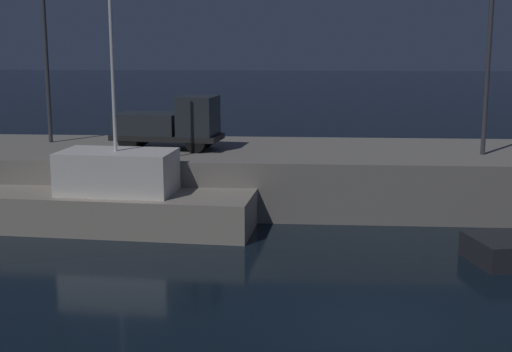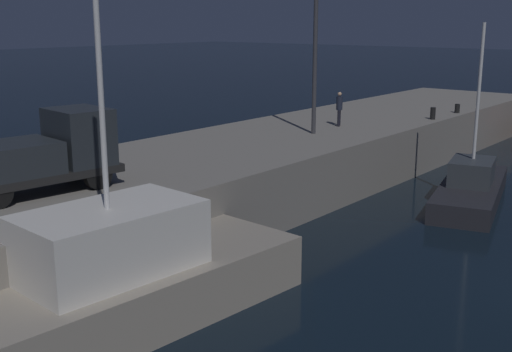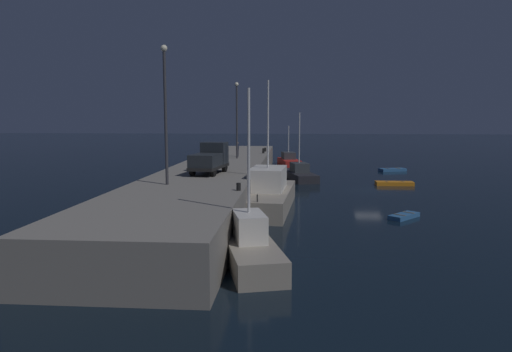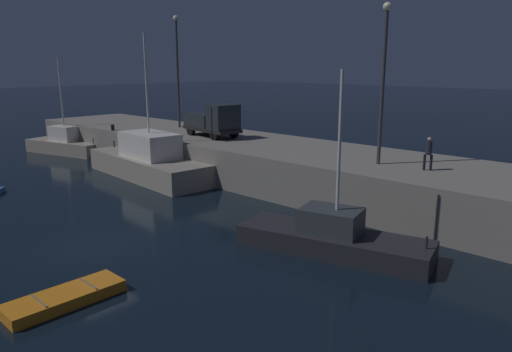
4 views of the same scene
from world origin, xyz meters
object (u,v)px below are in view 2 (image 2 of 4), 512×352
object	(u,v)px
dockworker	(339,107)
bollard_central	(457,108)
utility_truck	(43,154)
bollard_east	(433,113)
lamp_post_east	(316,27)
fishing_boat_blue	(471,188)
fishing_boat_white	(106,287)

from	to	relation	value
dockworker	bollard_central	xyz separation A→B (m)	(8.27, -2.78, -0.72)
utility_truck	bollard_east	size ratio (longest dim) A/B	8.18
lamp_post_east	fishing_boat_blue	bearing A→B (deg)	-74.81
fishing_boat_blue	bollard_east	size ratio (longest dim) A/B	13.29
lamp_post_east	bollard_east	distance (m)	9.27
lamp_post_east	dockworker	world-z (taller)	lamp_post_east
dockworker	bollard_east	size ratio (longest dim) A/B	2.66
fishing_boat_blue	utility_truck	distance (m)	17.84
utility_truck	fishing_boat_white	bearing A→B (deg)	-107.84
lamp_post_east	bollard_east	world-z (taller)	lamp_post_east
fishing_boat_white	lamp_post_east	bearing A→B (deg)	15.10
bollard_central	fishing_boat_white	bearing A→B (deg)	-176.41
fishing_boat_white	bollard_east	xyz separation A→B (m)	(23.24, 1.71, 1.71)
bollard_central	fishing_boat_blue	bearing A→B (deg)	-153.94
lamp_post_east	dockworker	size ratio (longest dim) A/B	4.90
lamp_post_east	utility_truck	world-z (taller)	lamp_post_east
dockworker	bollard_central	bearing A→B (deg)	-18.56
fishing_boat_blue	dockworker	bearing A→B (deg)	83.99
fishing_boat_blue	bollard_central	xyz separation A→B (m)	(9.03, 4.42, 2.13)
dockworker	bollard_east	xyz separation A→B (m)	(5.06, -2.72, -0.65)
utility_truck	bollard_central	world-z (taller)	utility_truck
lamp_post_east	dockworker	distance (m)	4.70
fishing_boat_blue	lamp_post_east	world-z (taller)	lamp_post_east
bollard_central	bollard_east	world-z (taller)	bollard_east
fishing_boat_white	bollard_central	distance (m)	26.56
fishing_boat_blue	bollard_central	world-z (taller)	fishing_boat_blue
fishing_boat_blue	fishing_boat_white	distance (m)	17.65
utility_truck	dockworker	xyz separation A→B (m)	(16.65, -0.32, -0.22)
fishing_boat_white	lamp_post_east	world-z (taller)	lamp_post_east
lamp_post_east	dockworker	bearing A→B (deg)	5.36
fishing_boat_blue	bollard_central	bearing A→B (deg)	26.06
fishing_boat_white	utility_truck	size ratio (longest dim) A/B	2.23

